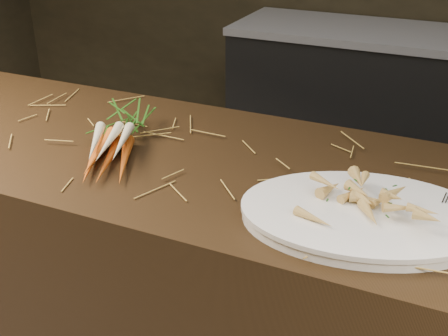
# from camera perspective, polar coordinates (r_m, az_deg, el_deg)

# --- Properties ---
(main_counter) EXTENTS (2.40, 0.70, 0.90)m
(main_counter) POSITION_cam_1_polar(r_m,az_deg,el_deg) (1.69, -3.38, -12.62)
(main_counter) COLOR black
(main_counter) RESTS_ON ground
(back_counter) EXTENTS (1.82, 0.62, 0.84)m
(back_counter) POSITION_cam_1_polar(r_m,az_deg,el_deg) (3.23, 17.21, 5.79)
(back_counter) COLOR black
(back_counter) RESTS_ON ground
(straw_bedding) EXTENTS (1.40, 0.60, 0.02)m
(straw_bedding) POSITION_cam_1_polar(r_m,az_deg,el_deg) (1.44, -3.87, 1.64)
(straw_bedding) COLOR #AE8431
(straw_bedding) RESTS_ON main_counter
(root_veg_bunch) EXTENTS (0.29, 0.45, 0.08)m
(root_veg_bunch) POSITION_cam_1_polar(r_m,az_deg,el_deg) (1.51, -10.69, 3.86)
(root_veg_bunch) COLOR #C14308
(root_veg_bunch) RESTS_ON main_counter
(serving_platter) EXTENTS (0.57, 0.45, 0.03)m
(serving_platter) POSITION_cam_1_polar(r_m,az_deg,el_deg) (1.18, 13.94, -4.89)
(serving_platter) COLOR white
(serving_platter) RESTS_ON main_counter
(roasted_veg_heap) EXTENTS (0.28, 0.24, 0.06)m
(roasted_veg_heap) POSITION_cam_1_polar(r_m,az_deg,el_deg) (1.16, 14.16, -3.19)
(roasted_veg_heap) COLOR #AE8546
(roasted_veg_heap) RESTS_ON serving_platter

